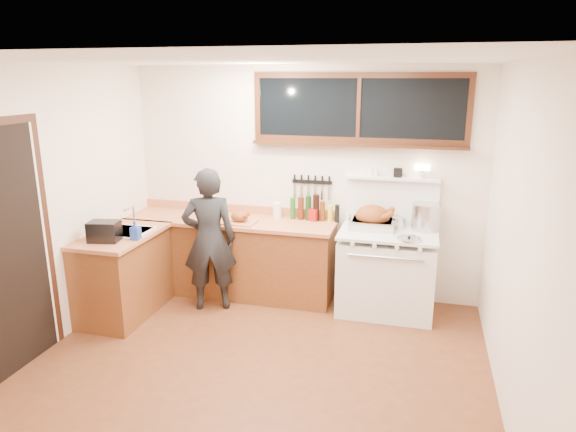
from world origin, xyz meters
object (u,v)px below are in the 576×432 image
(cutting_board, at_px, (240,219))
(roast_turkey, at_px, (373,219))
(vintage_stove, at_px, (387,270))
(man, at_px, (209,240))

(cutting_board, relative_size, roast_turkey, 0.73)
(vintage_stove, height_order, man, vintage_stove)
(vintage_stove, height_order, cutting_board, vintage_stove)
(man, height_order, roast_turkey, man)
(cutting_board, height_order, roast_turkey, roast_turkey)
(vintage_stove, relative_size, man, 1.00)
(vintage_stove, bearing_deg, roast_turkey, 159.45)
(vintage_stove, xyz_separation_m, cutting_board, (-1.62, -0.11, 0.49))
(man, relative_size, roast_turkey, 3.10)
(man, relative_size, cutting_board, 4.24)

